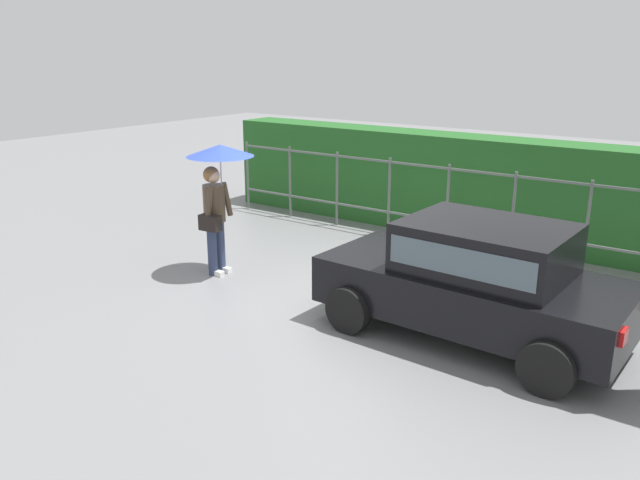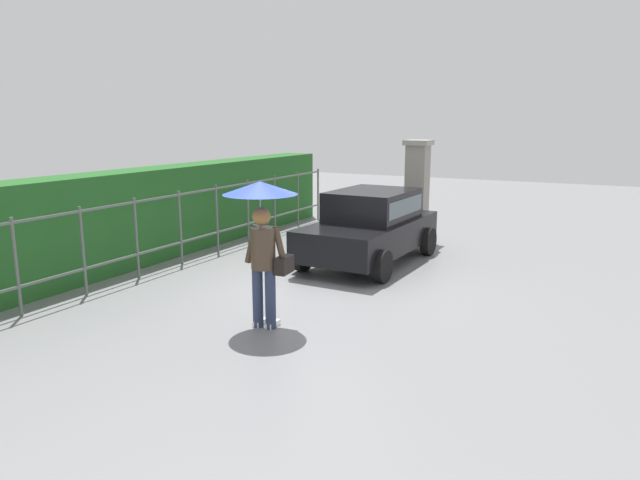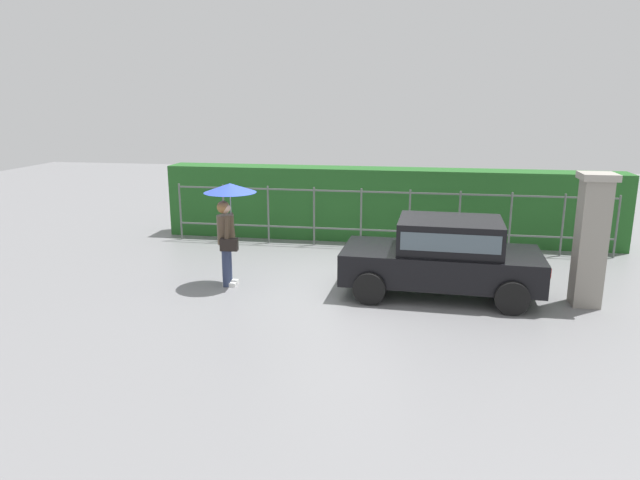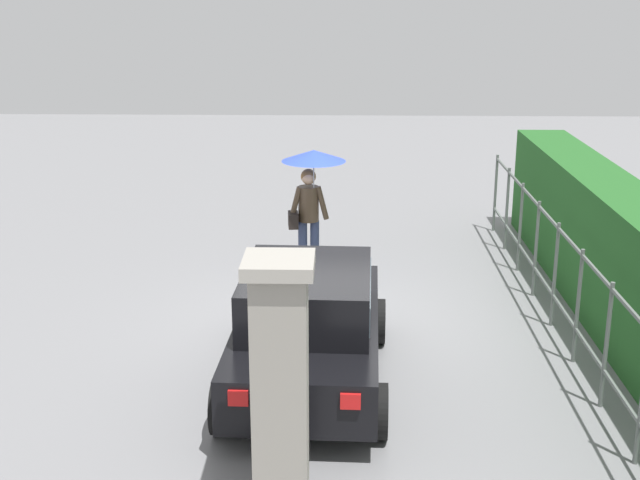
# 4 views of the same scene
# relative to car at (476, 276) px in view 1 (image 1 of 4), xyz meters

# --- Properties ---
(ground_plane) EXTENTS (40.00, 40.00, 0.00)m
(ground_plane) POSITION_rel_car_xyz_m (-1.85, 0.12, -0.80)
(ground_plane) COLOR slate
(car) EXTENTS (3.79, 1.97, 1.48)m
(car) POSITION_rel_car_xyz_m (0.00, 0.00, 0.00)
(car) COLOR black
(car) RESTS_ON ground
(pedestrian) EXTENTS (1.04, 1.04, 2.06)m
(pedestrian) POSITION_rel_car_xyz_m (-4.21, -0.12, 0.73)
(pedestrian) COLOR #2D3856
(pedestrian) RESTS_ON ground
(fence_section) EXTENTS (10.86, 0.05, 1.50)m
(fence_section) POSITION_rel_car_xyz_m (-1.33, 3.35, 0.02)
(fence_section) COLOR #59605B
(fence_section) RESTS_ON ground
(hedge_row) EXTENTS (11.81, 0.90, 1.90)m
(hedge_row) POSITION_rel_car_xyz_m (-1.33, 4.24, 0.15)
(hedge_row) COLOR #235B23
(hedge_row) RESTS_ON ground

